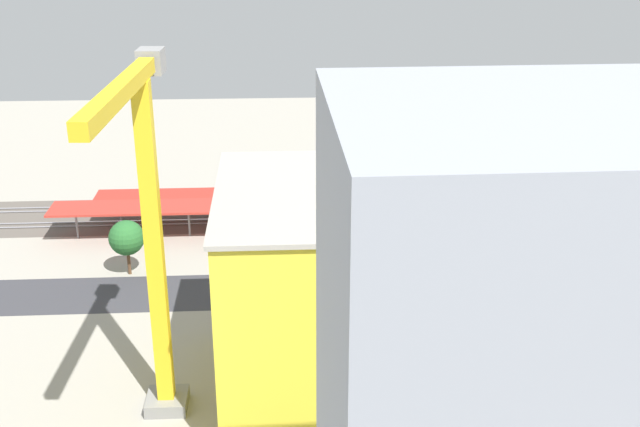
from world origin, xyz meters
name	(u,v)px	position (x,y,z in m)	size (l,w,h in m)	color
ground_plane	(386,273)	(0.00, 0.00, 0.00)	(183.54, 183.54, 0.00)	#9E998C
rail_bed	(368,211)	(0.00, -20.58, 0.00)	(114.71, 13.98, 0.01)	#5B544C
street_asphalt	(390,287)	(0.00, 3.67, 0.00)	(114.71, 9.00, 0.01)	#38383D
track_rails	(368,210)	(0.00, -20.58, 0.18)	(114.71, 8.27, 0.12)	#9E9EA8
platform_canopy_near	(300,204)	(10.15, -12.95, 4.19)	(66.10, 5.84, 4.38)	#B73328
platform_canopy_far	(324,192)	(6.58, -19.05, 3.67)	(63.87, 4.95, 3.87)	#A82D23
locomotive	(471,190)	(-15.70, -23.57, 1.91)	(14.23, 3.17, 5.35)	black
passenger_coach	(632,179)	(-39.96, -23.57, 3.15)	(16.46, 3.07, 5.99)	black
parked_car_0	(532,290)	(-15.89, 6.47, 0.73)	(4.54, 1.94, 1.64)	black
parked_car_1	(473,293)	(-8.94, 7.00, 0.69)	(4.12, 1.86, 1.53)	black
parked_car_2	(405,295)	(-1.21, 6.95, 0.72)	(4.43, 1.89, 1.61)	black
parked_car_3	(333,296)	(6.98, 6.93, 0.74)	(4.06, 1.91, 1.67)	black
construction_building	(387,293)	(3.23, 23.41, 9.55)	(29.24, 21.84, 19.10)	yellow
construction_roof_slab	(391,191)	(3.23, 23.41, 19.30)	(29.84, 22.44, 0.40)	#ADA89E
tower_crane	(149,227)	(23.08, 27.30, 17.97)	(3.60, 22.24, 31.10)	gray
box_truck_0	(376,281)	(1.93, 5.48, 1.77)	(9.33, 3.08, 3.67)	black
box_truck_1	(325,286)	(7.83, 6.44, 1.77)	(9.67, 3.06, 3.60)	black
street_tree_0	(638,230)	(-31.37, -1.80, 4.32)	(4.06, 4.06, 6.38)	brown
street_tree_1	(127,238)	(31.08, -1.50, 4.73)	(4.25, 4.25, 6.87)	brown
street_tree_2	(479,229)	(-11.40, -1.66, 4.87)	(5.21, 5.21, 7.49)	brown
traffic_light	(441,272)	(-4.76, 8.57, 4.26)	(0.50, 0.36, 6.42)	#333333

